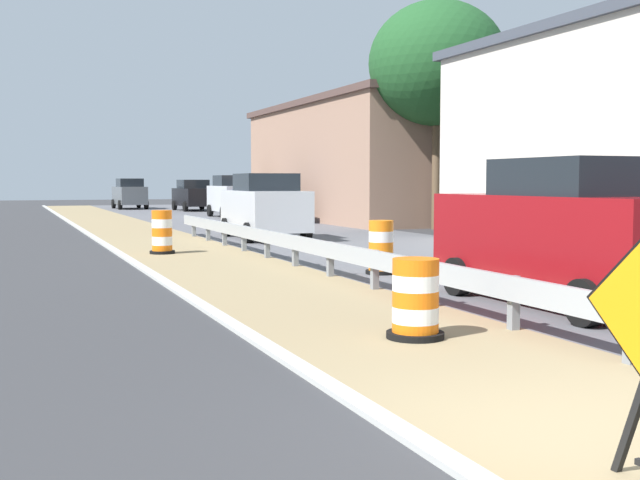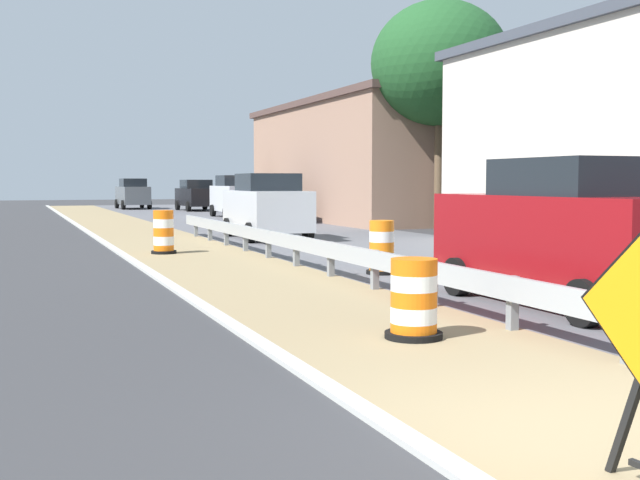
{
  "view_description": "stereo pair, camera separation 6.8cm",
  "coord_description": "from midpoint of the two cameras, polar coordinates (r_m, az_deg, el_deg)",
  "views": [
    {
      "loc": [
        -4.04,
        -4.7,
        1.91
      ],
      "look_at": [
        0.98,
        7.95,
        0.9
      ],
      "focal_mm": 44.55,
      "sensor_mm": 36.0,
      "label": 1
    },
    {
      "loc": [
        -3.98,
        -4.72,
        1.91
      ],
      "look_at": [
        0.98,
        7.95,
        0.9
      ],
      "focal_mm": 44.55,
      "sensor_mm": 36.0,
      "label": 2
    }
  ],
  "objects": [
    {
      "name": "ground_plane",
      "position": [
        6.48,
        18.67,
        -13.14
      ],
      "size": [
        160.0,
        160.0,
        0.0
      ],
      "primitive_type": "plane",
      "color": "#333335"
    },
    {
      "name": "median_dirt_strip",
      "position": [
        6.79,
        21.88,
        -12.39
      ],
      "size": [
        3.37,
        120.0,
        0.01
      ],
      "primitive_type": "cube",
      "color": "#8E7A56",
      "rests_on": "ground"
    },
    {
      "name": "curb_near_edge",
      "position": [
        5.76,
        8.35,
        -15.13
      ],
      "size": [
        0.2,
        120.0,
        0.11
      ],
      "primitive_type": "cube",
      "color": "#ADADA8",
      "rests_on": "ground"
    },
    {
      "name": "guardrail_median",
      "position": [
        9.63,
        17.08,
        -4.26
      ],
      "size": [
        0.18,
        41.25,
        0.71
      ],
      "color": "#999EA3",
      "rests_on": "ground"
    },
    {
      "name": "traffic_barrel_nearest",
      "position": [
        9.73,
        6.95,
        -4.5
      ],
      "size": [
        0.71,
        0.71,
        0.98
      ],
      "color": "orange",
      "rests_on": "ground"
    },
    {
      "name": "traffic_barrel_close",
      "position": [
        16.37,
        4.57,
        -0.71
      ],
      "size": [
        0.64,
        0.64,
        1.11
      ],
      "color": "orange",
      "rests_on": "ground"
    },
    {
      "name": "traffic_barrel_mid",
      "position": [
        21.31,
        -11.08,
        0.43
      ],
      "size": [
        0.66,
        0.66,
        1.15
      ],
      "color": "orange",
      "rests_on": "ground"
    },
    {
      "name": "car_lead_near_lane",
      "position": [
        26.3,
        -3.8,
        2.43
      ],
      "size": [
        2.24,
        4.79,
        2.16
      ],
      "rotation": [
        0.0,
        0.0,
        1.54
      ],
      "color": "silver",
      "rests_on": "ground"
    },
    {
      "name": "car_trailing_near_lane",
      "position": [
        42.43,
        -6.03,
        3.14
      ],
      "size": [
        2.07,
        4.12,
        2.22
      ],
      "rotation": [
        0.0,
        0.0,
        -1.56
      ],
      "color": "silver",
      "rests_on": "ground"
    },
    {
      "name": "car_lead_far_lane",
      "position": [
        12.61,
        17.18,
        0.48
      ],
      "size": [
        1.97,
        4.73,
        2.26
      ],
      "rotation": [
        0.0,
        0.0,
        1.58
      ],
      "color": "maroon",
      "rests_on": "ground"
    },
    {
      "name": "car_mid_far_lane",
      "position": [
        37.12,
        -3.83,
        2.89
      ],
      "size": [
        2.19,
        4.83,
        2.08
      ],
      "rotation": [
        0.0,
        0.0,
        -1.6
      ],
      "color": "navy",
      "rests_on": "ground"
    },
    {
      "name": "car_trailing_far_lane",
      "position": [
        56.45,
        -13.27,
        3.25
      ],
      "size": [
        2.07,
        4.25,
        2.09
      ],
      "rotation": [
        0.0,
        0.0,
        1.6
      ],
      "color": "#4C5156",
      "rests_on": "ground"
    },
    {
      "name": "car_distant_a",
      "position": [
        52.3,
        -8.82,
        3.2
      ],
      "size": [
        2.2,
        4.52,
        2.01
      ],
      "rotation": [
        0.0,
        0.0,
        -1.54
      ],
      "color": "black",
      "rests_on": "ground"
    },
    {
      "name": "roadside_shop_far",
      "position": [
        39.83,
        3.89,
        5.68
      ],
      "size": [
        7.93,
        16.6,
        5.8
      ],
      "color": "#93705B",
      "rests_on": "ground"
    },
    {
      "name": "tree_roadside",
      "position": [
        32.13,
        8.67,
        12.41
      ],
      "size": [
        5.41,
        5.41,
        8.95
      ],
      "color": "brown",
      "rests_on": "ground"
    }
  ]
}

